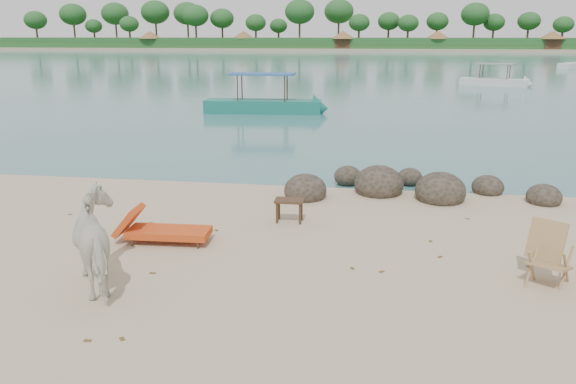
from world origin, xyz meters
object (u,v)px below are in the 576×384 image
Objects in this scene: cow at (101,243)px; side_table at (289,212)px; lounge_chair at (169,229)px; boulders at (403,188)px; deck_chair at (550,258)px; boat_near at (263,80)px.

cow is 4.14m from side_table.
cow is 0.91× the size of lounge_chair.
deck_chair is (1.98, -4.76, 0.28)m from boulders.
boulders is 3.37× the size of lounge_chair.
cow is 1.98m from lounge_chair.
side_table is 0.62× the size of deck_chair.
cow is 20.34m from boat_near.
boulders is 5.17m from deck_chair.
deck_chair reaches higher than lounge_chair.
cow is 1.82× the size of deck_chair.
side_table is at bearing -162.99° from cow.
lounge_chair is 0.29× the size of boat_near.
boulders is 6.78× the size of deck_chair.
cow is 0.26× the size of boat_near.
cow reaches higher than deck_chair.
boulders is 3.72× the size of cow.
deck_chair is (6.34, -0.85, 0.18)m from lounge_chair.
boulders is 15.81m from boat_near.
lounge_chair is at bearing -138.08° from boulders.
side_table is 2.50m from lounge_chair.
side_table is 4.94m from deck_chair.
side_table is (-2.36, -2.42, 0.05)m from boulders.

